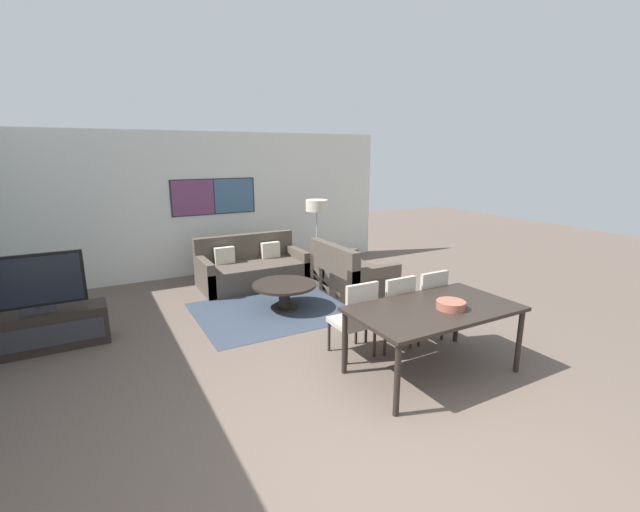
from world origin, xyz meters
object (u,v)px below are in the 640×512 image
object	(u,v)px
dining_chair_centre	(393,309)
floor_lamp	(317,209)
dining_chair_right	(426,302)
fruit_bowl	(451,304)
coffee_table	(284,290)
sofa_side	(349,277)
tv_console	(43,330)
sofa_main	(251,269)
dining_table	(434,313)
television	(35,284)
dining_chair_left	(356,316)

from	to	relation	value
dining_chair_centre	floor_lamp	bearing A→B (deg)	77.10
dining_chair_right	fruit_bowl	size ratio (longest dim) A/B	3.08
coffee_table	floor_lamp	size ratio (longest dim) A/B	0.66
coffee_table	sofa_side	bearing A→B (deg)	7.85
tv_console	sofa_side	xyz separation A→B (m)	(4.56, 0.03, 0.03)
tv_console	sofa_main	distance (m)	3.50
sofa_side	dining_table	world-z (taller)	sofa_side
television	floor_lamp	size ratio (longest dim) A/B	0.72
sofa_main	dining_chair_left	size ratio (longest dim) A/B	2.02
tv_console	sofa_main	xyz separation A→B (m)	(3.23, 1.35, 0.03)
sofa_main	coffee_table	xyz separation A→B (m)	(0.00, -1.51, 0.03)
tv_console	dining_chair_right	xyz separation A→B (m)	(4.37, -2.11, 0.27)
fruit_bowl	floor_lamp	size ratio (longest dim) A/B	0.21
television	coffee_table	size ratio (longest dim) A/B	1.09
floor_lamp	television	bearing A→B (deg)	-163.96
tv_console	sofa_side	bearing A→B (deg)	0.34
dining_table	tv_console	bearing A→B (deg)	143.96
coffee_table	dining_chair_left	xyz separation A→B (m)	(0.07, -1.91, 0.21)
television	dining_chair_centre	world-z (taller)	television
tv_console	fruit_bowl	size ratio (longest dim) A/B	4.79
television	sofa_main	size ratio (longest dim) A/B	0.56
dining_chair_centre	floor_lamp	size ratio (longest dim) A/B	0.63
dining_table	coffee_table	bearing A→B (deg)	102.89
tv_console	sofa_main	bearing A→B (deg)	22.67
sofa_side	fruit_bowl	bearing A→B (deg)	168.42
sofa_side	dining_chair_left	world-z (taller)	dining_chair_left
dining_table	dining_chair_right	world-z (taller)	dining_chair_right
coffee_table	dining_chair_centre	xyz separation A→B (m)	(0.60, -1.94, 0.21)
sofa_side	dining_chair_centre	distance (m)	2.26
tv_console	television	bearing A→B (deg)	90.00
coffee_table	dining_chair_centre	world-z (taller)	dining_chair_centre
tv_console	dining_chair_centre	size ratio (longest dim) A/B	1.56
television	dining_chair_right	world-z (taller)	television
dining_chair_left	sofa_side	bearing A→B (deg)	59.07
sofa_main	dining_chair_right	distance (m)	3.65
fruit_bowl	floor_lamp	bearing A→B (deg)	81.08
sofa_side	coffee_table	distance (m)	1.34
sofa_main	coffee_table	size ratio (longest dim) A/B	1.93
television	sofa_main	distance (m)	3.55
tv_console	dining_chair_right	bearing A→B (deg)	-25.75
sofa_side	dining_chair_centre	bearing A→B (deg)	161.25
dining_chair_left	fruit_bowl	distance (m)	1.11
television	dining_table	distance (m)	4.75
tv_console	sofa_side	world-z (taller)	sofa_side
sofa_main	floor_lamp	xyz separation A→B (m)	(1.39, -0.02, 1.04)
sofa_side	television	bearing A→B (deg)	90.33
dining_chair_right	floor_lamp	size ratio (longest dim) A/B	0.63
dining_table	dining_chair_left	size ratio (longest dim) A/B	1.92
sofa_side	dining_chair_left	xyz separation A→B (m)	(-1.25, -2.09, 0.24)
sofa_main	sofa_side	xyz separation A→B (m)	(1.32, -1.32, -0.00)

